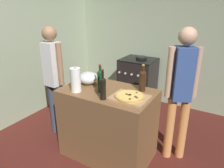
{
  "coord_description": "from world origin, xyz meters",
  "views": [
    {
      "loc": [
        1.16,
        -1.33,
        1.89
      ],
      "look_at": [
        -0.05,
        0.72,
        0.97
      ],
      "focal_mm": 33.36,
      "sensor_mm": 36.0,
      "label": 1
    }
  ],
  "objects": [
    {
      "name": "kitchen_wall_rear",
      "position": [
        0.0,
        2.59,
        1.3
      ],
      "size": [
        4.24,
        0.1,
        2.6
      ],
      "primitive_type": "cube",
      "color": "#99A889",
      "rests_on": "ground_plane"
    },
    {
      "name": "counter",
      "position": [
        -0.05,
        0.62,
        0.46
      ],
      "size": [
        1.12,
        0.69,
        0.92
      ],
      "primitive_type": "cube",
      "color": "brown",
      "rests_on": "ground_plane"
    },
    {
      "name": "person_in_red",
      "position": [
        0.71,
        1.02,
        0.96
      ],
      "size": [
        0.34,
        0.27,
        1.67
      ],
      "color": "#D88C4C",
      "rests_on": "ground_plane"
    },
    {
      "name": "wine_bottle_green",
      "position": [
        0.3,
        0.83,
        1.06
      ],
      "size": [
        0.08,
        0.08,
        0.32
      ],
      "color": "#331E0F",
      "rests_on": "counter"
    },
    {
      "name": "wine_bottle_dark",
      "position": [
        -0.1,
        0.54,
        1.07
      ],
      "size": [
        0.07,
        0.07,
        0.33
      ],
      "color": "#143819",
      "rests_on": "counter"
    },
    {
      "name": "pizza",
      "position": [
        0.27,
        0.55,
        0.95
      ],
      "size": [
        0.33,
        0.33,
        0.03
      ],
      "color": "tan",
      "rests_on": "cutting_board"
    },
    {
      "name": "mixing_bowl",
      "position": [
        -0.39,
        0.69,
        1.0
      ],
      "size": [
        0.26,
        0.26,
        0.16
      ],
      "color": "#B2B2B7",
      "rests_on": "counter"
    },
    {
      "name": "cutting_board",
      "position": [
        0.27,
        0.55,
        0.93
      ],
      "size": [
        0.4,
        0.32,
        0.02
      ],
      "primitive_type": "cube",
      "color": "tan",
      "rests_on": "counter"
    },
    {
      "name": "ground_plane",
      "position": [
        0.0,
        1.27,
        -0.01
      ],
      "size": [
        4.24,
        3.14,
        0.02
      ],
      "primitive_type": "cube",
      "color": "#511E19"
    },
    {
      "name": "person_in_stripes",
      "position": [
        -0.97,
        0.65,
        0.93
      ],
      "size": [
        0.37,
        0.2,
        1.63
      ],
      "color": "#383D4C",
      "rests_on": "ground_plane"
    },
    {
      "name": "stove",
      "position": [
        -0.34,
        2.19,
        0.47
      ],
      "size": [
        0.63,
        0.59,
        0.97
      ],
      "color": "black",
      "rests_on": "ground_plane"
    },
    {
      "name": "wine_bottle_amber",
      "position": [
        0.03,
        0.39,
        1.06
      ],
      "size": [
        0.07,
        0.07,
        0.34
      ],
      "color": "black",
      "rests_on": "counter"
    },
    {
      "name": "paper_towel_roll",
      "position": [
        -0.36,
        0.41,
        1.06
      ],
      "size": [
        0.12,
        0.12,
        0.29
      ],
      "color": "white",
      "rests_on": "counter"
    },
    {
      "name": "kitchen_wall_left",
      "position": [
        -1.87,
        1.27,
        1.3
      ],
      "size": [
        0.1,
        3.14,
        2.6
      ],
      "primitive_type": "cube",
      "color": "#99A889",
      "rests_on": "ground_plane"
    }
  ]
}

